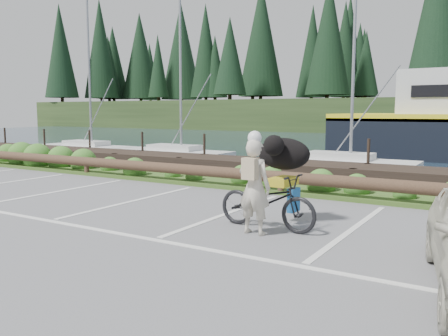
{
  "coord_description": "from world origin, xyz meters",
  "views": [
    {
      "loc": [
        4.95,
        -6.3,
        2.12
      ],
      "look_at": [
        0.57,
        0.89,
        1.1
      ],
      "focal_mm": 38.0,
      "sensor_mm": 36.0,
      "label": 1
    }
  ],
  "objects": [
    {
      "name": "dog",
      "position": [
        1.29,
        1.88,
        1.31
      ],
      "size": [
        0.57,
        1.07,
        0.6
      ],
      "primitive_type": "ellipsoid",
      "rotation": [
        0.0,
        0.0,
        1.51
      ],
      "color": "black",
      "rests_on": "bicycle"
    },
    {
      "name": "bicycle",
      "position": [
        1.25,
        1.26,
        0.51
      ],
      "size": [
        1.96,
        0.78,
        1.01
      ],
      "primitive_type": "imported",
      "rotation": [
        0.0,
        0.0,
        1.51
      ],
      "color": "black",
      "rests_on": "ground"
    },
    {
      "name": "cyclist",
      "position": [
        1.23,
        0.81,
        0.82
      ],
      "size": [
        0.62,
        0.43,
        1.65
      ],
      "primitive_type": "imported",
      "rotation": [
        0.0,
        0.0,
        3.09
      ],
      "color": "beige",
      "rests_on": "ground"
    },
    {
      "name": "ground",
      "position": [
        0.0,
        0.0,
        0.0
      ],
      "size": [
        72.0,
        72.0,
        0.0
      ],
      "primitive_type": "plane",
      "color": "#5D5D5F"
    },
    {
      "name": "log_rail",
      "position": [
        0.0,
        4.6,
        0.0
      ],
      "size": [
        32.0,
        0.3,
        0.6
      ],
      "primitive_type": null,
      "color": "#443021",
      "rests_on": "ground"
    },
    {
      "name": "vegetation_strip",
      "position": [
        0.0,
        5.3,
        0.05
      ],
      "size": [
        34.0,
        1.6,
        0.1
      ],
      "primitive_type": "cube",
      "color": "#3D5B21",
      "rests_on": "ground"
    }
  ]
}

